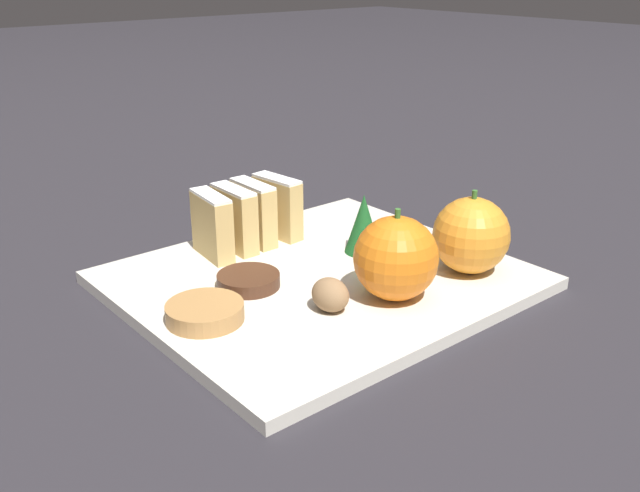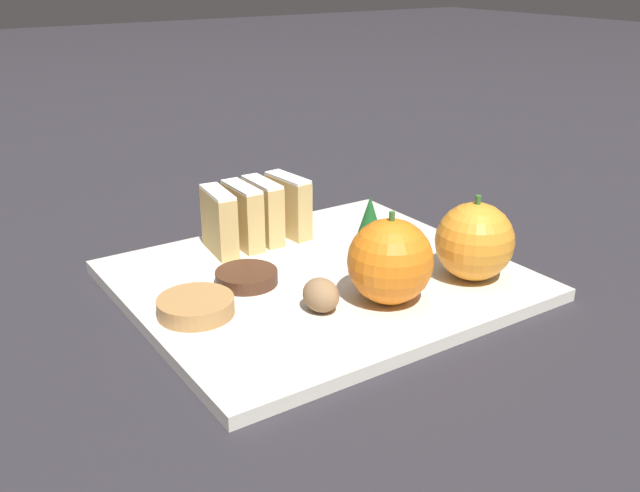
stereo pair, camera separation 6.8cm
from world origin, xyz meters
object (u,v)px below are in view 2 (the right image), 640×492
object	(u,v)px
orange_far	(475,241)
walnut	(321,295)
chocolate_cookie	(247,277)
orange_near	(390,261)

from	to	relation	value
orange_far	walnut	world-z (taller)	orange_far
chocolate_cookie	walnut	bearing A→B (deg)	17.78
orange_far	orange_near	bearing A→B (deg)	-93.24
orange_far	chocolate_cookie	world-z (taller)	orange_far
orange_near	walnut	size ratio (longest dim) A/B	2.33
orange_near	walnut	xyz separation A→B (m)	(-0.02, -0.06, -0.02)
orange_far	chocolate_cookie	distance (m)	0.22
orange_near	chocolate_cookie	size ratio (longest dim) A/B	1.43
orange_far	walnut	bearing A→B (deg)	-98.25
orange_far	walnut	xyz separation A→B (m)	(-0.02, -0.16, -0.02)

